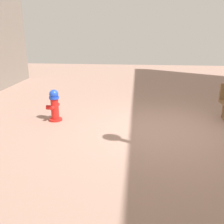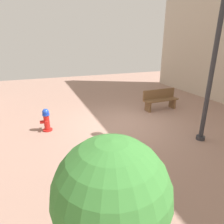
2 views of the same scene
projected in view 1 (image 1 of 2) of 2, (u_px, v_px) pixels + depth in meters
The scene contains 2 objects.
ground_plane at pixel (164, 131), 6.04m from camera, with size 23.40×23.40×0.00m, color #9E7A6B.
fire_hydrant at pixel (54, 105), 6.64m from camera, with size 0.41×0.43×0.83m.
Camera 1 is at (0.69, 5.70, 2.32)m, focal length 40.93 mm.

